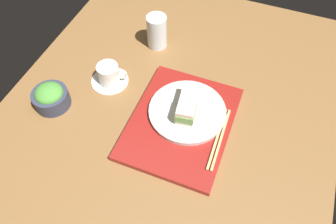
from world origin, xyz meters
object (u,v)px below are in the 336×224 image
object	(u,v)px
drinking_glass	(157,32)
chopsticks_pair	(219,138)
salad_bowl	(50,97)
coffee_cup	(109,75)
sandwich_plate	(187,111)
sandwich_far	(190,97)
sandwich_near	(186,112)

from	to	relation	value
drinking_glass	chopsticks_pair	bearing A→B (deg)	-134.67
salad_bowl	coffee_cup	xyz separation A→B (cm)	(14.77, -12.18, -0.54)
salad_bowl	chopsticks_pair	bearing A→B (deg)	-84.32
sandwich_plate	coffee_cup	world-z (taller)	coffee_cup
sandwich_plate	sandwich_far	bearing A→B (deg)	8.85
chopsticks_pair	coffee_cup	distance (cm)	40.62
coffee_cup	drinking_glass	size ratio (longest dim) A/B	1.02
sandwich_far	drinking_glass	size ratio (longest dim) A/B	0.57
sandwich_plate	salad_bowl	world-z (taller)	salad_bowl
sandwich_near	salad_bowl	size ratio (longest dim) A/B	0.65
sandwich_near	coffee_cup	size ratio (longest dim) A/B	0.59
salad_bowl	drinking_glass	distance (cm)	41.65
sandwich_far	chopsticks_pair	world-z (taller)	sandwich_far
salad_bowl	sandwich_far	bearing A→B (deg)	-71.40
sandwich_near	sandwich_far	bearing A→B (deg)	8.85
salad_bowl	drinking_glass	size ratio (longest dim) A/B	0.92
salad_bowl	chopsticks_pair	distance (cm)	51.90
chopsticks_pair	drinking_glass	xyz separation A→B (cm)	(31.39, 31.75, 3.71)
sandwich_near	coffee_cup	xyz separation A→B (cm)	(7.07, 28.53, -3.12)
salad_bowl	coffee_cup	size ratio (longest dim) A/B	0.90
chopsticks_pair	sandwich_far	bearing A→B (deg)	55.01
sandwich_far	coffee_cup	xyz separation A→B (cm)	(1.37, 27.64, -2.72)
chopsticks_pair	sandwich_near	bearing A→B (deg)	76.75
drinking_glass	sandwich_near	bearing A→B (deg)	-144.14
drinking_glass	salad_bowl	bearing A→B (deg)	151.44
sandwich_plate	drinking_glass	world-z (taller)	drinking_glass
sandwich_far	salad_bowl	bearing A→B (deg)	108.60
sandwich_far	drinking_glass	xyz separation A→B (cm)	(23.12, 19.94, 0.23)
salad_bowl	sandwich_plate	bearing A→B (deg)	-75.31
salad_bowl	sandwich_near	bearing A→B (deg)	-79.28
sandwich_plate	sandwich_near	xyz separation A→B (cm)	(-2.85, -0.44, 3.50)
sandwich_plate	drinking_glass	xyz separation A→B (cm)	(25.97, 20.39, 3.34)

